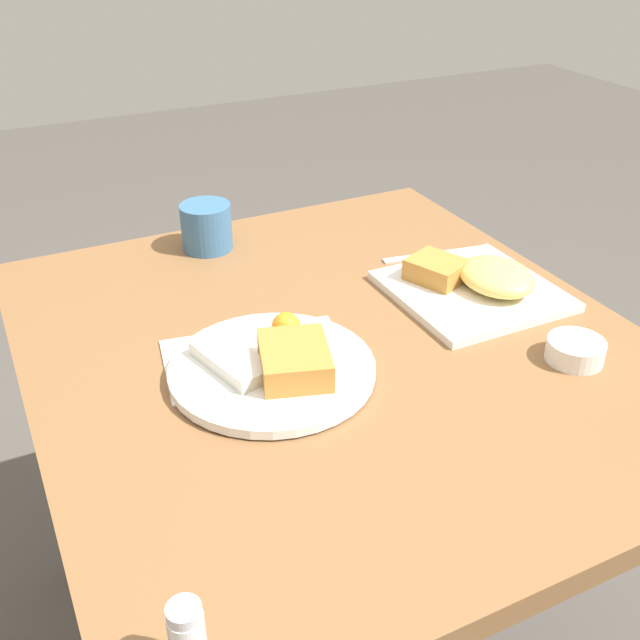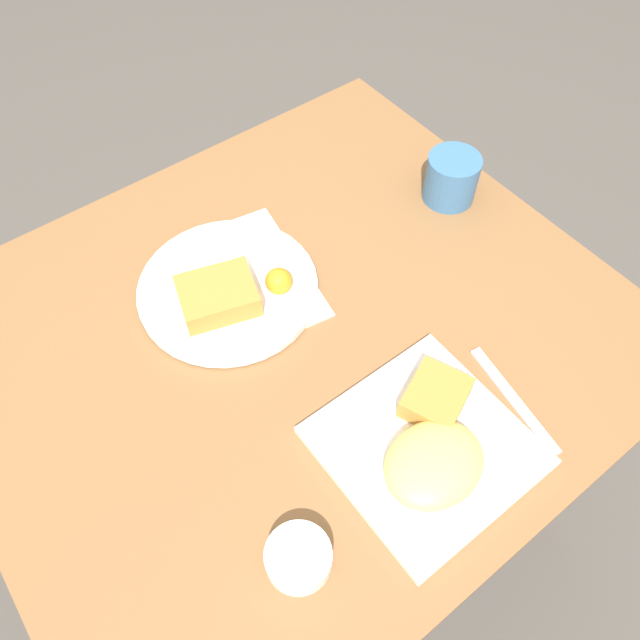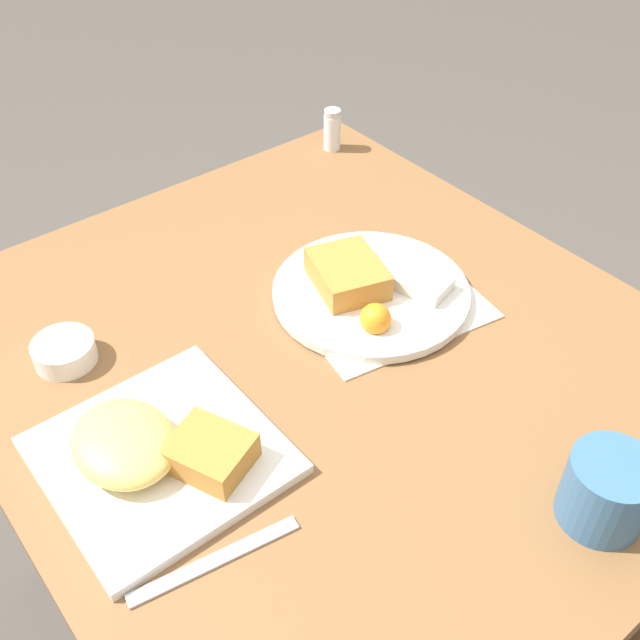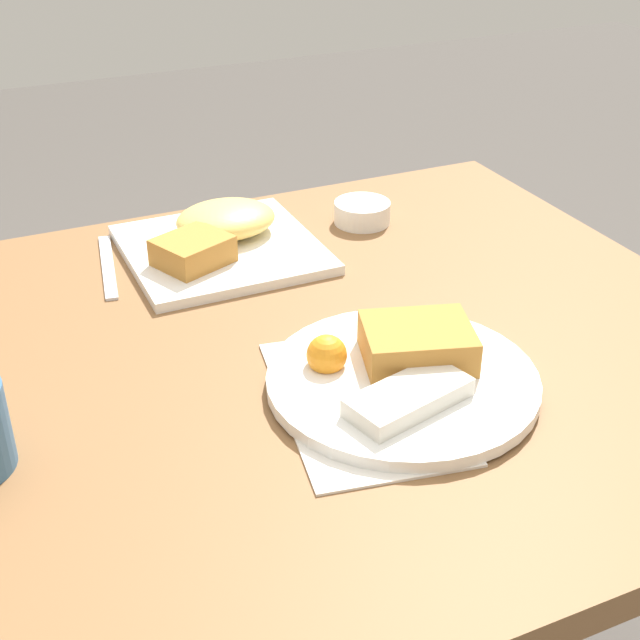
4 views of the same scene
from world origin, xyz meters
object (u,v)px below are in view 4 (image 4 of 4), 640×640
Objects in this scene: plate_square_near at (220,238)px; butter_knife at (108,266)px; sauce_ramekin at (362,212)px; plate_oval_far at (403,372)px.

plate_square_near reaches higher than butter_knife.
plate_square_near is at bearing 2.27° from sauce_ramekin.
plate_square_near is 3.08× the size of sauce_ramekin.
butter_knife is (0.22, -0.41, -0.02)m from plate_oval_far.
plate_square_near is 0.40m from plate_oval_far.
plate_oval_far is at bearing 100.06° from plate_square_near.
sauce_ramekin is 0.44× the size of butter_knife.
plate_square_near is 1.34× the size of butter_knife.
butter_knife is at bearing -5.98° from plate_square_near.
butter_knife is (0.15, -0.02, -0.02)m from plate_square_near.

